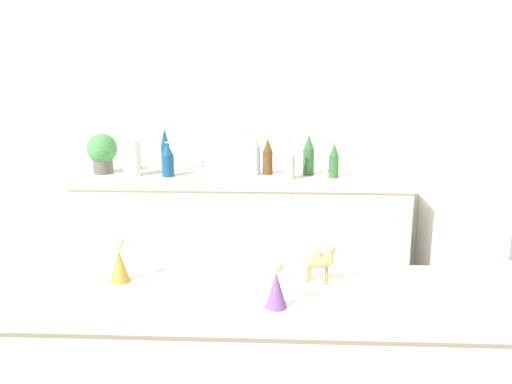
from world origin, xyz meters
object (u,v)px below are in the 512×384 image
back_bottle_0 (334,161)px  back_bottle_5 (290,161)px  wise_man_figurine_crimson (119,262)px  wise_man_figurine_blue (276,287)px  back_bottle_2 (165,151)px  paper_towel_roll (132,158)px  potted_plant (102,151)px  back_bottle_1 (254,154)px  refrigerator (502,180)px  back_bottle_6 (309,155)px  camel_figurine (319,260)px  back_bottle_4 (268,157)px  back_bottle_3 (168,160)px

back_bottle_0 → back_bottle_5: size_ratio=0.95×
wise_man_figurine_crimson → wise_man_figurine_blue: bearing=-18.3°
back_bottle_0 → back_bottle_2: bearing=174.0°
paper_towel_roll → back_bottle_2: 0.24m
potted_plant → back_bottle_5: potted_plant is taller
back_bottle_1 → refrigerator: bearing=-3.3°
back_bottle_5 → wise_man_figurine_blue: bearing=-91.7°
paper_towel_roll → back_bottle_2: (0.20, 0.12, 0.03)m
wise_man_figurine_blue → back_bottle_5: bearing=88.3°
back_bottle_6 → camel_figurine: size_ratio=2.04×
potted_plant → wise_man_figurine_crimson: size_ratio=1.69×
back_bottle_5 → wise_man_figurine_blue: back_bottle_5 is taller
back_bottle_4 → back_bottle_5: size_ratio=1.00×
back_bottle_2 → wise_man_figurine_crimson: (0.26, -2.06, -0.03)m
potted_plant → camel_figurine: potted_plant is taller
back_bottle_0 → wise_man_figurine_crimson: size_ratio=1.48×
back_bottle_6 → wise_man_figurine_crimson: bearing=-109.9°
back_bottle_0 → wise_man_figurine_crimson: (-0.90, -1.94, 0.00)m
back_bottle_0 → camel_figurine: (-0.21, -1.91, 0.01)m
back_bottle_1 → back_bottle_5: bearing=-27.1°
paper_towel_roll → camel_figurine: size_ratio=1.79×
potted_plant → back_bottle_3: (0.47, -0.08, -0.04)m
back_bottle_2 → camel_figurine: 2.24m
back_bottle_3 → back_bottle_6: 0.96m
paper_towel_roll → back_bottle_5: 1.06m
back_bottle_0 → wise_man_figurine_crimson: 2.14m
back_bottle_2 → back_bottle_1: bearing=-4.8°
back_bottle_0 → camel_figurine: size_ratio=1.75×
paper_towel_roll → back_bottle_5: back_bottle_5 is taller
refrigerator → camel_figurine: 2.30m
refrigerator → back_bottle_4: refrigerator is taller
back_bottle_6 → camel_figurine: bearing=-91.4°
back_bottle_2 → wise_man_figurine_crimson: back_bottle_2 is taller
back_bottle_4 → back_bottle_0: bearing=-11.3°
paper_towel_roll → back_bottle_2: back_bottle_2 is taller
potted_plant → back_bottle_4: (1.14, 0.02, -0.03)m
back_bottle_6 → potted_plant: bearing=-179.1°
camel_figurine → back_bottle_1: bearing=99.2°
back_bottle_1 → potted_plant: bearing=-180.0°
back_bottle_1 → back_bottle_3: bearing=-172.0°
back_bottle_0 → back_bottle_2: (-1.16, 0.12, 0.04)m
back_bottle_6 → wise_man_figurine_blue: size_ratio=1.76×
back_bottle_4 → back_bottle_5: 0.20m
potted_plant → camel_figurine: (1.37, -1.98, -0.02)m
refrigerator → back_bottle_2: refrigerator is taller
back_bottle_1 → camel_figurine: 2.01m
back_bottle_1 → camel_figurine: size_ratio=2.17×
back_bottle_1 → wise_man_figurine_crimson: bearing=-100.2°
potted_plant → camel_figurine: bearing=-55.3°
back_bottle_3 → back_bottle_5: 0.82m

